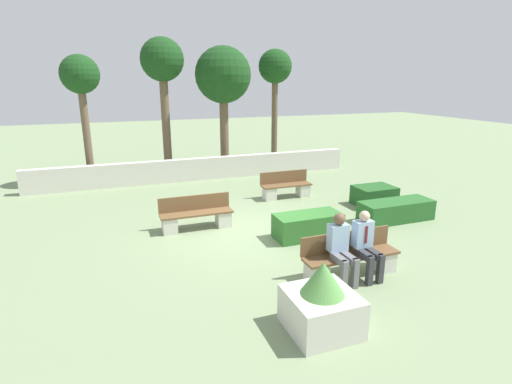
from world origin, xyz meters
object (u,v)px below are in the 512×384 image
object	(u,v)px
person_seated_man	(366,242)
tree_center_right	(223,77)
tree_leftmost	(80,80)
person_seated_woman	(341,245)
planter_corner_left	(322,303)
tree_rightmost	(275,71)
bench_right_side	(197,217)
tree_center_left	(162,65)
bench_left_side	(286,188)
bench_front	(350,259)

from	to	relation	value
person_seated_man	tree_center_right	size ratio (longest dim) A/B	0.26
tree_leftmost	tree_center_right	bearing A→B (deg)	5.08
person_seated_woman	tree_leftmost	world-z (taller)	tree_leftmost
planter_corner_left	tree_rightmost	world-z (taller)	tree_rightmost
bench_right_side	tree_center_right	distance (m)	7.84
tree_leftmost	tree_center_left	world-z (taller)	tree_center_left
tree_center_right	tree_rightmost	bearing A→B (deg)	8.15
bench_left_side	tree_rightmost	bearing A→B (deg)	63.10
bench_right_side	person_seated_woman	world-z (taller)	person_seated_woman
bench_left_side	person_seated_man	distance (m)	5.61
bench_front	planter_corner_left	xyz separation A→B (m)	(-1.45, -1.40, 0.13)
bench_front	person_seated_man	xyz separation A→B (m)	(0.24, -0.14, 0.40)
planter_corner_left	tree_leftmost	bearing A→B (deg)	107.82
bench_right_side	tree_center_right	bearing A→B (deg)	76.19
tree_leftmost	person_seated_woman	bearing A→B (deg)	-64.45
bench_front	tree_center_left	distance (m)	11.32
person_seated_man	tree_leftmost	distance (m)	11.46
planter_corner_left	bench_right_side	bearing A→B (deg)	99.77
tree_rightmost	person_seated_man	bearing A→B (deg)	-103.55
planter_corner_left	tree_center_left	world-z (taller)	tree_center_left
person_seated_woman	bench_front	bearing A→B (deg)	23.01
tree_center_left	tree_center_right	distance (m)	2.42
bench_left_side	tree_rightmost	distance (m)	6.53
tree_center_left	tree_center_right	size ratio (longest dim) A/B	1.05
bench_left_side	tree_leftmost	xyz separation A→B (m)	(-6.06, 4.21, 3.43)
tree_center_right	bench_right_side	bearing A→B (deg)	-112.34
planter_corner_left	bench_front	bearing A→B (deg)	44.06
bench_right_side	person_seated_man	distance (m)	4.56
tree_leftmost	bench_right_side	bearing A→B (deg)	-65.95
person_seated_woman	tree_rightmost	distance (m)	11.52
person_seated_man	planter_corner_left	bearing A→B (deg)	-143.22
person_seated_man	tree_center_right	bearing A→B (deg)	89.38
bench_front	tree_leftmost	xyz separation A→B (m)	(-4.99, 9.60, 3.41)
planter_corner_left	tree_rightmost	xyz separation A→B (m)	(4.23, 11.83, 3.65)
tree_center_left	bench_front	bearing A→B (deg)	-79.08
bench_left_side	tree_center_right	bearing A→B (deg)	90.70
person_seated_woman	planter_corner_left	distance (m)	1.71
person_seated_man	planter_corner_left	xyz separation A→B (m)	(-1.68, -1.26, -0.27)
tree_center_left	tree_rightmost	world-z (taller)	tree_center_left
tree_leftmost	planter_corner_left	bearing A→B (deg)	-72.18
person_seated_man	tree_rightmost	world-z (taller)	tree_rightmost
bench_front	tree_leftmost	world-z (taller)	tree_leftmost
bench_left_side	tree_leftmost	size ratio (longest dim) A/B	0.36
bench_left_side	tree_leftmost	world-z (taller)	tree_leftmost
tree_leftmost	tree_center_left	size ratio (longest dim) A/B	0.86
bench_front	person_seated_woman	distance (m)	0.55
person_seated_woman	tree_center_right	bearing A→B (deg)	86.23
bench_left_side	bench_right_side	xyz separation A→B (m)	(-3.39, -1.78, 0.01)
bench_left_side	person_seated_woman	distance (m)	5.72
person_seated_man	tree_leftmost	bearing A→B (deg)	118.18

